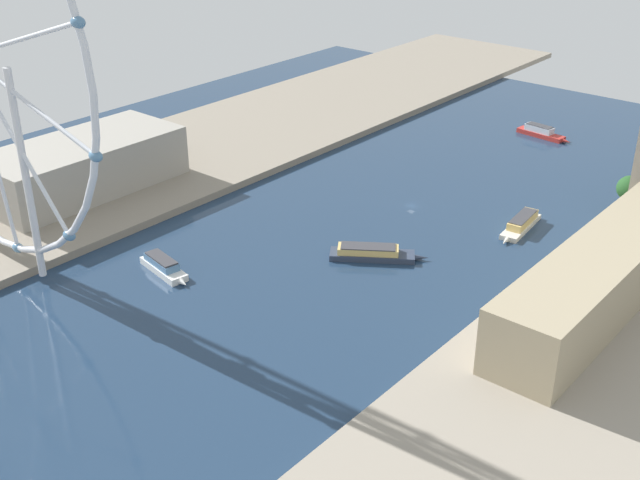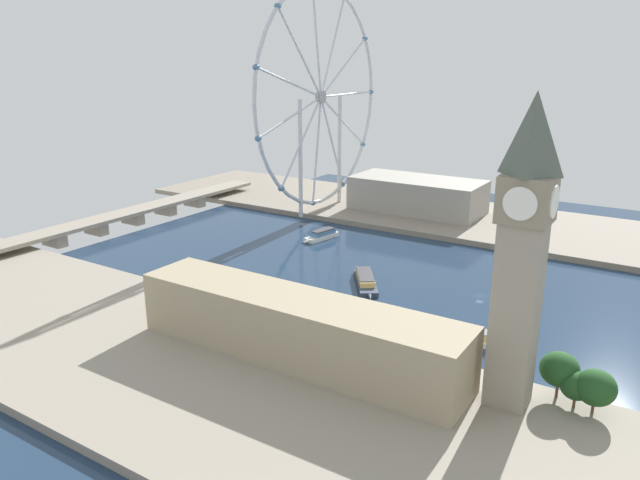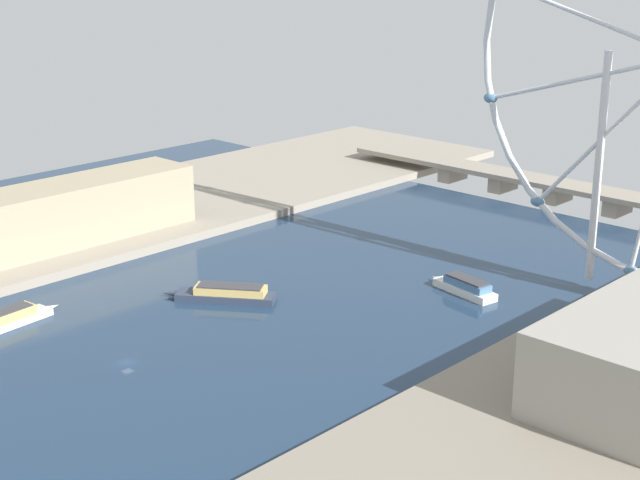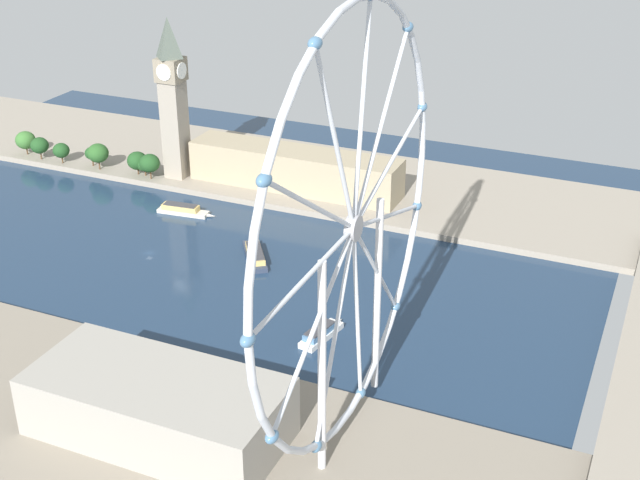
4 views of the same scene
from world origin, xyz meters
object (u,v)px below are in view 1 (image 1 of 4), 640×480
Objects in this scene: tour_boat_1 at (541,132)px; tour_boat_2 at (164,266)px; riverside_hall at (83,165)px; tour_boat_3 at (521,224)px; tour_boat_0 at (372,253)px; parliament_block at (603,275)px.

tour_boat_1 is 1.11× the size of tour_boat_2.
tour_boat_1 is (-109.19, -185.45, -10.82)m from riverside_hall.
tour_boat_1 is 0.93× the size of tour_boat_3.
tour_boat_1 reaches higher than tour_boat_0.
tour_boat_3 is at bearing -61.31° from tour_boat_1.
tour_boat_0 is 155.60m from tour_boat_1.
tour_boat_3 is (45.80, -39.32, -11.07)m from parliament_block.
tour_boat_2 reaches higher than tour_boat_0.
riverside_hall is (196.17, 45.67, -0.10)m from parliament_block.
tour_boat_2 is at bearing -166.80° from tour_boat_0.
tour_boat_0 is 61.63m from tour_boat_3.
parliament_block is at bearing -51.70° from tour_boat_1.
parliament_block reaches higher than tour_boat_3.
riverside_hall is 126.03m from tour_boat_0.
tour_boat_0 is 1.21× the size of tour_boat_2.
parliament_block is 201.41m from riverside_hall.
tour_boat_3 is (-41.18, 100.46, -0.15)m from tour_boat_1.
tour_boat_2 is at bearing -93.14° from tour_boat_1.
tour_boat_0 is at bearing -166.00° from riverside_hall.
riverside_hall reaches higher than tour_boat_1.
tour_boat_0 is 70.95m from tour_boat_2.
riverside_hall is 173.07m from tour_boat_3.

